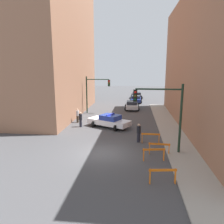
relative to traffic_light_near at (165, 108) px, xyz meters
The scene contains 16 objects.
ground_plane 5.93m from the traffic_light_near, behind, with size 120.00×120.00×0.00m, color #424244.
sidewalk_right 3.82m from the traffic_light_near, 22.49° to the right, with size 2.40×44.00×0.12m.
building_corner_left 22.62m from the traffic_light_near, 141.32° to the left, with size 14.00×20.00×21.52m.
traffic_light_near is the anchor object (origin of this frame).
traffic_light_far 16.18m from the traffic_light_near, 119.77° to the left, with size 3.44×0.35×5.20m.
police_car 8.90m from the traffic_light_near, 126.45° to the left, with size 5.02×3.83×1.52m.
parked_car_near 17.80m from the traffic_light_near, 99.00° to the left, with size 2.33×4.34×1.31m.
parked_car_mid 24.28m from the traffic_light_near, 95.16° to the left, with size 2.31×4.32×1.31m.
parked_car_far 29.61m from the traffic_light_near, 93.94° to the left, with size 2.53×4.45×1.31m.
pedestrian_crossing 10.84m from the traffic_light_near, 141.16° to the left, with size 0.51×0.51×1.66m.
pedestrian_corner 12.62m from the traffic_light_near, 136.96° to the left, with size 0.42×0.42×1.66m.
pedestrian_sidewalk 3.99m from the traffic_light_near, 128.97° to the left, with size 0.51×0.51×1.66m.
barrier_front 5.51m from the traffic_light_near, 97.07° to the right, with size 1.59×0.35×0.90m.
barrier_mid 3.39m from the traffic_light_near, 118.47° to the right, with size 1.59×0.38×0.90m.
barrier_back 2.96m from the traffic_light_near, 131.69° to the right, with size 1.60×0.24×0.90m.
barrier_corner 3.66m from the traffic_light_near, 112.17° to the left, with size 1.60×0.19×0.90m.
Camera 1 is at (2.54, -15.62, 6.54)m, focal length 35.00 mm.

